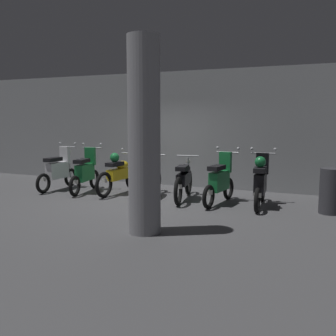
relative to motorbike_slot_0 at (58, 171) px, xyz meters
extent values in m
plane|color=#4C4C4F|center=(2.75, -0.38, -0.53)|extent=(80.00, 80.00, 0.00)
cube|color=gray|center=(2.75, 1.98, 1.12)|extent=(16.00, 0.30, 3.29)
torus|color=black|center=(0.00, 0.53, -0.26)|extent=(0.09, 0.53, 0.53)
torus|color=black|center=(0.00, -0.62, -0.26)|extent=(0.09, 0.53, 0.53)
cube|color=silver|center=(0.00, -0.04, 0.01)|extent=(0.23, 0.74, 0.44)
cube|color=silver|center=(0.00, 0.30, 0.41)|extent=(0.28, 0.12, 0.48)
cube|color=black|center=(0.00, -0.20, 0.33)|extent=(0.24, 0.52, 0.10)
cylinder|color=#B7BABF|center=(0.00, 0.44, 0.63)|extent=(0.56, 0.04, 0.04)
sphere|color=#B7BABF|center=(-0.26, 0.44, 0.73)|extent=(0.07, 0.07, 0.07)
sphere|color=#B7BABF|center=(0.26, 0.44, 0.73)|extent=(0.07, 0.07, 0.07)
cylinder|color=#B7BABF|center=(0.00, 0.49, 0.16)|extent=(0.06, 0.15, 0.85)
sphere|color=silver|center=(0.00, 0.49, 0.48)|extent=(0.12, 0.12, 0.12)
cube|color=white|center=(0.00, -0.59, -0.16)|extent=(0.16, 0.01, 0.10)
torus|color=black|center=(0.83, 0.51, -0.26)|extent=(0.17, 0.54, 0.53)
torus|color=black|center=(1.00, -0.63, -0.26)|extent=(0.17, 0.54, 0.53)
cube|color=#197238|center=(0.92, -0.06, 0.01)|extent=(0.33, 0.76, 0.44)
cube|color=#197238|center=(0.87, 0.28, 0.41)|extent=(0.29, 0.16, 0.48)
cube|color=black|center=(0.94, -0.22, 0.33)|extent=(0.31, 0.55, 0.10)
cylinder|color=#B7BABF|center=(0.85, 0.42, 0.63)|extent=(0.56, 0.12, 0.04)
sphere|color=#B7BABF|center=(0.59, 0.38, 0.73)|extent=(0.07, 0.07, 0.07)
sphere|color=#B7BABF|center=(1.10, 0.46, 0.73)|extent=(0.07, 0.07, 0.07)
cylinder|color=#B7BABF|center=(0.84, 0.46, 0.16)|extent=(0.08, 0.15, 0.85)
sphere|color=silver|center=(0.84, 0.46, 0.48)|extent=(0.12, 0.12, 0.12)
cube|color=white|center=(1.00, -0.61, -0.16)|extent=(0.16, 0.04, 0.10)
torus|color=black|center=(1.89, 0.80, -0.20)|extent=(0.15, 0.66, 0.65)
torus|color=black|center=(1.78, -0.49, -0.20)|extent=(0.15, 0.66, 0.65)
cube|color=gold|center=(1.84, 0.15, -0.01)|extent=(0.29, 0.85, 0.28)
ellipsoid|color=gold|center=(1.85, 0.31, 0.21)|extent=(0.30, 0.46, 0.22)
cube|color=black|center=(1.82, -0.03, 0.27)|extent=(0.28, 0.54, 0.10)
cylinder|color=#B7BABF|center=(1.88, 0.70, 0.49)|extent=(0.56, 0.08, 0.04)
sphere|color=#B7BABF|center=(1.62, 0.72, 0.59)|extent=(0.07, 0.07, 0.07)
sphere|color=#B7BABF|center=(2.14, 0.68, 0.59)|extent=(0.07, 0.07, 0.07)
cylinder|color=#B7BABF|center=(1.89, 0.75, 0.12)|extent=(0.07, 0.16, 0.65)
sphere|color=silver|center=(1.89, 0.75, 0.34)|extent=(0.12, 0.12, 0.12)
cube|color=white|center=(1.78, -0.47, -0.10)|extent=(0.16, 0.03, 0.10)
sphere|color=#197238|center=(1.82, -0.03, 0.44)|extent=(0.24, 0.24, 0.24)
torus|color=black|center=(2.69, 0.64, -0.20)|extent=(0.16, 0.66, 0.65)
torus|color=black|center=(2.82, -0.66, -0.20)|extent=(0.16, 0.66, 0.65)
cube|color=black|center=(2.75, -0.01, -0.01)|extent=(0.30, 0.85, 0.28)
ellipsoid|color=black|center=(2.74, 0.15, 0.21)|extent=(0.30, 0.46, 0.22)
cube|color=black|center=(2.77, -0.19, 0.27)|extent=(0.29, 0.54, 0.10)
cylinder|color=#B7BABF|center=(2.70, 0.53, 0.49)|extent=(0.56, 0.09, 0.04)
cylinder|color=#B7BABF|center=(2.69, 0.59, 0.12)|extent=(0.07, 0.16, 0.65)
sphere|color=silver|center=(2.69, 0.59, 0.34)|extent=(0.12, 0.12, 0.12)
cube|color=white|center=(2.82, -0.63, -0.10)|extent=(0.16, 0.03, 0.10)
torus|color=black|center=(3.57, 0.72, -0.20)|extent=(0.19, 0.66, 0.65)
torus|color=black|center=(3.78, -0.57, -0.20)|extent=(0.19, 0.66, 0.65)
cube|color=black|center=(3.67, 0.08, -0.01)|extent=(0.35, 0.86, 0.28)
ellipsoid|color=black|center=(3.65, 0.23, 0.21)|extent=(0.33, 0.48, 0.22)
cube|color=black|center=(3.70, -0.10, 0.27)|extent=(0.32, 0.55, 0.10)
cylinder|color=#B7BABF|center=(3.58, 0.62, 0.49)|extent=(0.56, 0.13, 0.04)
cylinder|color=#B7BABF|center=(3.57, 0.67, 0.12)|extent=(0.08, 0.17, 0.65)
sphere|color=silver|center=(3.57, 0.67, 0.34)|extent=(0.12, 0.12, 0.12)
cube|color=white|center=(3.77, -0.54, -0.10)|extent=(0.16, 0.04, 0.10)
torus|color=black|center=(4.67, 0.51, -0.26)|extent=(0.16, 0.54, 0.53)
torus|color=black|center=(4.51, -0.63, -0.26)|extent=(0.16, 0.54, 0.53)
cube|color=#197238|center=(4.59, -0.06, 0.01)|extent=(0.32, 0.76, 0.44)
cube|color=#197238|center=(4.64, 0.28, 0.41)|extent=(0.29, 0.16, 0.48)
cube|color=black|center=(4.57, -0.22, 0.33)|extent=(0.31, 0.55, 0.10)
cylinder|color=#B7BABF|center=(4.66, 0.42, 0.63)|extent=(0.56, 0.11, 0.04)
sphere|color=#B7BABF|center=(4.40, 0.45, 0.73)|extent=(0.07, 0.07, 0.07)
sphere|color=#B7BABF|center=(4.91, 0.38, 0.73)|extent=(0.07, 0.07, 0.07)
cylinder|color=#B7BABF|center=(4.66, 0.46, 0.16)|extent=(0.08, 0.15, 0.85)
sphere|color=silver|center=(4.66, 0.46, 0.48)|extent=(0.12, 0.12, 0.12)
cube|color=white|center=(4.51, -0.61, -0.16)|extent=(0.16, 0.03, 0.10)
torus|color=black|center=(5.47, 0.56, -0.26)|extent=(0.12, 0.53, 0.53)
torus|color=black|center=(5.54, -0.58, -0.26)|extent=(0.12, 0.53, 0.53)
cube|color=black|center=(5.51, -0.01, 0.01)|extent=(0.26, 0.75, 0.44)
cube|color=black|center=(5.49, 0.33, 0.41)|extent=(0.29, 0.14, 0.48)
cube|color=black|center=(5.52, -0.17, 0.33)|extent=(0.27, 0.53, 0.10)
cylinder|color=#B7BABF|center=(5.48, 0.47, 0.63)|extent=(0.56, 0.07, 0.04)
sphere|color=#B7BABF|center=(5.22, 0.46, 0.73)|extent=(0.07, 0.07, 0.07)
sphere|color=#B7BABF|center=(5.74, 0.49, 0.73)|extent=(0.07, 0.07, 0.07)
cylinder|color=#B7BABF|center=(5.47, 0.52, 0.16)|extent=(0.06, 0.15, 0.85)
sphere|color=silver|center=(5.47, 0.52, 0.48)|extent=(0.12, 0.12, 0.12)
cube|color=white|center=(5.54, -0.56, -0.16)|extent=(0.16, 0.02, 0.10)
sphere|color=#197238|center=(5.52, -0.17, 0.50)|extent=(0.24, 0.24, 0.24)
cylinder|color=gray|center=(3.99, -2.72, 1.12)|extent=(0.55, 0.55, 3.29)
cylinder|color=#38383D|center=(6.94, -0.07, -0.06)|extent=(0.44, 0.44, 0.94)
camera|label=1|loc=(6.80, -8.43, 1.41)|focal=40.61mm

